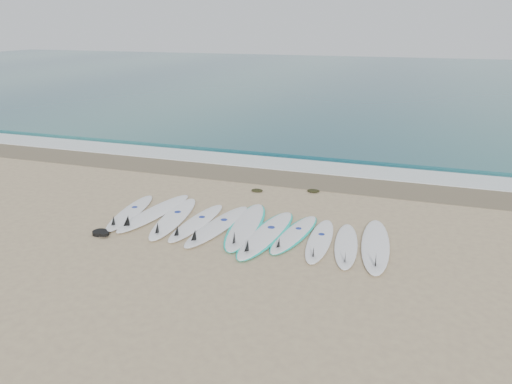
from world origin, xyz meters
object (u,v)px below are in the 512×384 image
(surfboard_0, at_px, (129,213))
(leash_coil, at_px, (101,233))
(surfboard_10, at_px, (375,246))
(surfboard_5, at_px, (245,226))

(surfboard_0, xyz_separation_m, leash_coil, (0.06, -1.26, -0.01))
(leash_coil, bearing_deg, surfboard_10, 12.07)
(surfboard_0, bearing_deg, surfboard_10, -8.41)
(surfboard_0, height_order, surfboard_5, surfboard_5)
(leash_coil, bearing_deg, surfboard_5, 25.50)
(surfboard_0, relative_size, leash_coil, 5.59)
(surfboard_0, relative_size, surfboard_10, 0.90)
(surfboard_5, bearing_deg, surfboard_10, -9.42)
(surfboard_5, distance_m, leash_coil, 3.23)
(surfboard_5, relative_size, leash_coil, 6.49)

